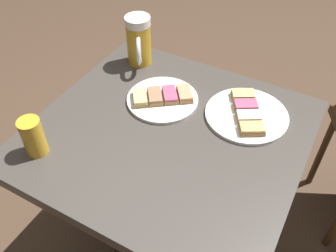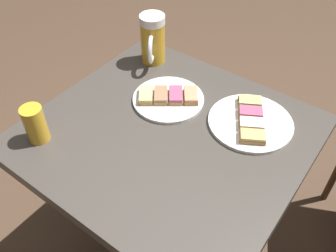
{
  "view_description": "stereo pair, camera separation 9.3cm",
  "coord_description": "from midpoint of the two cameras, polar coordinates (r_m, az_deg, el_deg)",
  "views": [
    {
      "loc": [
        -0.34,
        0.61,
        1.41
      ],
      "look_at": [
        0.0,
        0.0,
        0.73
      ],
      "focal_mm": 39.2,
      "sensor_mm": 36.0,
      "label": 1
    },
    {
      "loc": [
        -0.42,
        0.56,
        1.41
      ],
      "look_at": [
        0.0,
        0.0,
        0.73
      ],
      "focal_mm": 39.2,
      "sensor_mm": 36.0,
      "label": 2
    }
  ],
  "objects": [
    {
      "name": "cafe_table",
      "position": [
        1.12,
        -2.41,
        -7.02
      ],
      "size": [
        0.71,
        0.67,
        0.71
      ],
      "color": "black",
      "rests_on": "ground_plane"
    },
    {
      "name": "beer_glass_small",
      "position": [
        0.98,
        -22.83,
        -1.68
      ],
      "size": [
        0.06,
        0.06,
        0.1
      ],
      "primitive_type": "cylinder",
      "color": "gold",
      "rests_on": "cafe_table"
    },
    {
      "name": "plate_far",
      "position": [
        1.04,
        9.67,
        1.75
      ],
      "size": [
        0.23,
        0.23,
        0.03
      ],
      "color": "white",
      "rests_on": "cafe_table"
    },
    {
      "name": "beer_mug",
      "position": [
        1.21,
        -6.84,
        12.86
      ],
      "size": [
        0.1,
        0.13,
        0.16
      ],
      "color": "gold",
      "rests_on": "cafe_table"
    },
    {
      "name": "plate_near",
      "position": [
        1.08,
        -3.34,
        4.25
      ],
      "size": [
        0.21,
        0.21,
        0.03
      ],
      "color": "white",
      "rests_on": "cafe_table"
    }
  ]
}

